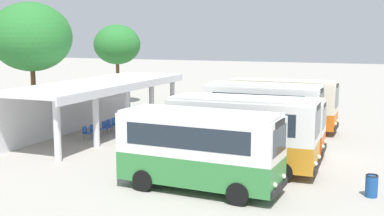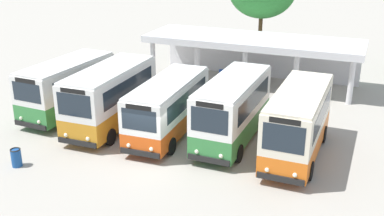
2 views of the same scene
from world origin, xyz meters
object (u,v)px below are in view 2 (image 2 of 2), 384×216
Objects in this scene: city_bus_second_in_row at (110,95)px; waiting_chair_end_by_column at (222,74)px; waiting_chair_middle_seat at (239,76)px; city_bus_middle_cream at (168,106)px; city_bus_fifth_blue at (298,121)px; city_bus_fourth_amber at (233,108)px; waiting_chair_second_from_end at (230,75)px; waiting_chair_fifth_seat at (257,78)px; waiting_chair_far_end_seat at (266,79)px; city_bus_nearest_orange at (68,86)px; waiting_chair_fourth_seat at (247,78)px; litter_bin_apron at (16,157)px.

waiting_chair_end_by_column is at bearing 74.43° from city_bus_second_in_row.
city_bus_second_in_row is at bearing -112.07° from waiting_chair_middle_seat.
city_bus_middle_cream is 6.91m from city_bus_fifth_blue.
waiting_chair_second_from_end is at bearing 108.25° from city_bus_fourth_amber.
waiting_chair_end_by_column is (-3.94, 9.96, -1.38)m from city_bus_fourth_amber.
waiting_chair_fifth_seat and waiting_chair_far_end_seat have the same top height.
city_bus_fifth_blue is (13.82, -0.53, 0.06)m from city_bus_nearest_orange.
waiting_chair_middle_seat is (1.35, -0.02, 0.00)m from waiting_chair_end_by_column.
waiting_chair_fourth_seat is at bearing -7.76° from waiting_chair_middle_seat.
waiting_chair_fourth_seat is (0.67, -0.09, 0.00)m from waiting_chair_middle_seat.
waiting_chair_fourth_seat is at bearing -3.07° from waiting_chair_end_by_column.
city_bus_fifth_blue is at bearing 0.46° from city_bus_middle_cream.
litter_bin_apron is (-8.62, -6.52, -1.44)m from city_bus_fourth_amber.
waiting_chair_middle_seat is 1.00× the size of waiting_chair_fourth_seat.
city_bus_nearest_orange is at bearing 177.82° from city_bus_fifth_blue.
city_bus_middle_cream is 1.01× the size of city_bus_fifth_blue.
waiting_chair_second_from_end and waiting_chair_middle_seat have the same top height.
city_bus_nearest_orange is 13.51m from waiting_chair_fifth_seat.
waiting_chair_end_by_column is at bearing 174.57° from waiting_chair_second_from_end.
waiting_chair_fourth_seat is 1.00× the size of waiting_chair_far_end_seat.
city_bus_middle_cream is at bearing -101.94° from waiting_chair_fifth_seat.
city_bus_second_in_row is 3.47m from city_bus_middle_cream.
waiting_chair_end_by_column is 2.02m from waiting_chair_fourth_seat.
city_bus_nearest_orange is 7.94× the size of waiting_chair_far_end_seat.
city_bus_fifth_blue reaches higher than waiting_chair_far_end_seat.
city_bus_second_in_row is 10.37m from city_bus_fifth_blue.
waiting_chair_second_from_end is at bearing -178.61° from waiting_chair_far_end_seat.
waiting_chair_second_from_end is 0.96× the size of litter_bin_apron.
city_bus_second_in_row reaches higher than waiting_chair_far_end_seat.
waiting_chair_second_from_end is (-3.26, 9.90, -1.38)m from city_bus_fourth_amber.
city_bus_fourth_amber is 0.98× the size of city_bus_fifth_blue.
waiting_chair_far_end_seat is at bearing 0.51° from waiting_chair_middle_seat.
waiting_chair_fourth_seat is (4.99, 10.56, -1.39)m from city_bus_second_in_row.
city_bus_fourth_amber reaches higher than waiting_chair_end_by_column.
city_bus_fifth_blue is 8.29× the size of waiting_chair_fourth_seat.
city_bus_middle_cream is at bearing -171.73° from city_bus_fourth_amber.
waiting_chair_second_from_end is (7.10, 9.82, -1.29)m from city_bus_nearest_orange.
city_bus_fourth_amber is at bearing 5.87° from city_bus_second_in_row.
city_bus_second_in_row is 8.17× the size of waiting_chair_fifth_seat.
city_bus_fifth_blue is 13.59m from litter_bin_apron.
city_bus_second_in_row is at bearing -117.98° from waiting_chair_fifth_seat.
city_bus_nearest_orange is 0.95× the size of city_bus_middle_cream.
city_bus_fifth_blue is at bearing -54.62° from waiting_chair_end_by_column.
city_bus_fourth_amber reaches higher than city_bus_nearest_orange.
city_bus_fourth_amber reaches higher than waiting_chair_fifth_seat.
litter_bin_apron reaches higher than waiting_chair_end_by_column.
litter_bin_apron is at bearing -142.91° from city_bus_fourth_amber.
city_bus_fourth_amber reaches higher than waiting_chair_far_end_seat.
waiting_chair_second_from_end is 1.00× the size of waiting_chair_middle_seat.
city_bus_nearest_orange reaches higher than waiting_chair_second_from_end.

